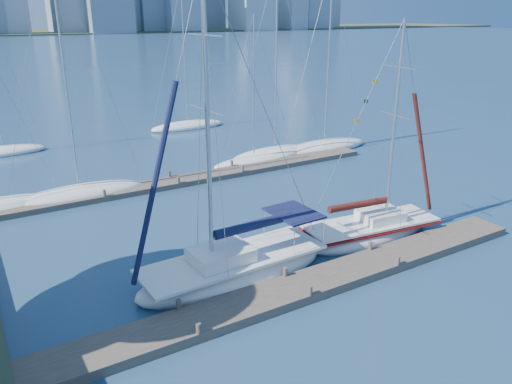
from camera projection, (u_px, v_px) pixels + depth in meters
ground at (297, 293)px, 21.24m from camera, size 700.00×700.00×0.00m
near_dock at (297, 289)px, 21.17m from camera, size 26.00×2.00×0.40m
far_dock at (187, 180)px, 35.03m from camera, size 30.00×1.80×0.36m
sailboat_navy at (233, 258)px, 22.06m from camera, size 9.24×3.29×13.78m
sailboat_maroon at (372, 222)px, 26.18m from camera, size 8.08×3.53×11.56m
bg_boat_1 at (80, 193)px, 32.03m from camera, size 8.50×3.25×16.26m
bg_boat_3 at (254, 161)px, 39.34m from camera, size 7.14×2.15×11.48m
bg_boat_4 at (275, 153)px, 41.22m from camera, size 8.27×4.83×15.28m
bg_boat_5 at (324, 146)px, 43.31m from camera, size 8.91×3.13×15.76m
bg_boat_6 at (3, 151)px, 41.87m from camera, size 7.10×4.26×14.02m
bg_boat_7 at (188, 126)px, 51.28m from camera, size 8.19×3.61×14.33m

